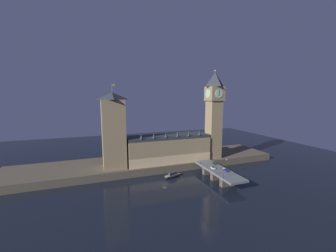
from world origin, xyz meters
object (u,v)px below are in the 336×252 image
(pedestrian_far_rail, at_px, (200,163))
(street_lamp_near, at_px, (224,172))
(street_lamp_mid, at_px, (226,163))
(car_northbound_lead, at_px, (213,168))
(car_southbound_trail, at_px, (214,164))
(car_southbound_lead, at_px, (226,170))
(pedestrian_near_rail, at_px, (217,173))
(victoria_tower, at_px, (114,130))
(clock_tower, at_px, (214,112))
(boat_upstream, at_px, (173,175))

(pedestrian_far_rail, distance_m, street_lamp_near, 30.58)
(street_lamp_mid, bearing_deg, street_lamp_near, -130.96)
(car_northbound_lead, bearing_deg, car_southbound_trail, 54.10)
(car_southbound_lead, height_order, street_lamp_near, street_lamp_near)
(pedestrian_near_rail, relative_size, street_lamp_near, 0.26)
(victoria_tower, relative_size, pedestrian_far_rail, 35.66)
(clock_tower, relative_size, car_southbound_lead, 16.95)
(victoria_tower, xyz_separation_m, pedestrian_far_rail, (62.47, -18.99, -25.73))
(car_southbound_lead, xyz_separation_m, car_southbound_trail, (0.00, 15.64, 0.01))
(pedestrian_far_rail, bearing_deg, boat_upstream, -176.36)
(victoria_tower, relative_size, pedestrian_near_rail, 34.19)
(car_southbound_lead, relative_size, street_lamp_mid, 0.62)
(clock_tower, relative_size, boat_upstream, 5.16)
(pedestrian_near_rail, xyz_separation_m, boat_upstream, (-23.65, 21.11, -6.61))
(street_lamp_near, bearing_deg, car_southbound_lead, 46.84)
(pedestrian_far_rail, relative_size, street_lamp_mid, 0.24)
(pedestrian_far_rail, xyz_separation_m, boat_upstream, (-23.65, -1.50, -6.57))
(victoria_tower, distance_m, street_lamp_mid, 85.42)
(clock_tower, bearing_deg, boat_upstream, -158.38)
(car_southbound_trail, height_order, pedestrian_far_rail, pedestrian_far_rail)
(car_northbound_lead, bearing_deg, car_southbound_lead, -50.88)
(car_southbound_trail, height_order, street_lamp_mid, street_lamp_mid)
(clock_tower, xyz_separation_m, street_lamp_mid, (-8.71, -31.89, -33.65))
(car_southbound_lead, distance_m, boat_upstream, 38.21)
(pedestrian_far_rail, height_order, boat_upstream, pedestrian_far_rail)
(pedestrian_near_rail, relative_size, pedestrian_far_rail, 1.04)
(clock_tower, height_order, car_southbound_trail, clock_tower)
(victoria_tower, relative_size, car_southbound_lead, 14.03)
(street_lamp_near, bearing_deg, car_northbound_lead, 78.94)
(car_southbound_lead, distance_m, street_lamp_near, 14.22)
(car_southbound_lead, bearing_deg, car_northbound_lead, 129.12)
(pedestrian_far_rail, relative_size, boat_upstream, 0.12)
(street_lamp_near, bearing_deg, pedestrian_near_rail, 87.05)
(street_lamp_mid, distance_m, boat_upstream, 40.00)
(clock_tower, bearing_deg, street_lamp_near, -114.75)
(victoria_tower, xyz_separation_m, car_northbound_lead, (65.47, -32.01, -25.92))
(clock_tower, xyz_separation_m, pedestrian_far_rail, (-21.09, -16.23, -37.18))
(victoria_tower, relative_size, car_northbound_lead, 15.16)
(victoria_tower, height_order, pedestrian_near_rail, victoria_tower)
(pedestrian_near_rail, relative_size, boat_upstream, 0.12)
(clock_tower, bearing_deg, car_southbound_trail, -120.00)
(victoria_tower, xyz_separation_m, street_lamp_near, (62.07, -49.38, -22.27))
(car_northbound_lead, xyz_separation_m, car_southbound_trail, (5.99, 8.27, -0.09))
(car_northbound_lead, relative_size, pedestrian_near_rail, 2.25)
(car_southbound_lead, bearing_deg, pedestrian_far_rail, 113.79)
(pedestrian_near_rail, bearing_deg, victoria_tower, 146.33)
(car_southbound_trail, xyz_separation_m, pedestrian_near_rail, (-8.98, -17.88, 0.33))
(street_lamp_near, bearing_deg, car_southbound_trail, 69.90)
(car_southbound_lead, bearing_deg, street_lamp_near, -133.16)
(car_southbound_trail, bearing_deg, street_lamp_mid, -72.74)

